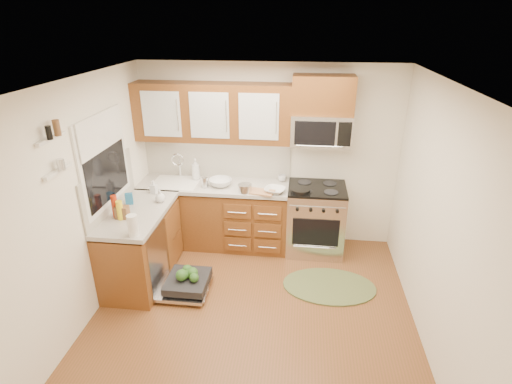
# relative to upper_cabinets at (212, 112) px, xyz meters

# --- Properties ---
(floor) EXTENTS (3.50, 3.50, 0.00)m
(floor) POSITION_rel_upper_cabinets_xyz_m (0.73, -1.57, -1.88)
(floor) COLOR brown
(floor) RESTS_ON ground
(ceiling) EXTENTS (3.50, 3.50, 0.00)m
(ceiling) POSITION_rel_upper_cabinets_xyz_m (0.73, -1.57, 0.62)
(ceiling) COLOR white
(ceiling) RESTS_ON ground
(wall_back) EXTENTS (3.50, 0.04, 2.50)m
(wall_back) POSITION_rel_upper_cabinets_xyz_m (0.73, 0.18, -0.62)
(wall_back) COLOR white
(wall_back) RESTS_ON ground
(wall_front) EXTENTS (3.50, 0.04, 2.50)m
(wall_front) POSITION_rel_upper_cabinets_xyz_m (0.73, -3.33, -0.62)
(wall_front) COLOR white
(wall_front) RESTS_ON ground
(wall_left) EXTENTS (0.04, 3.50, 2.50)m
(wall_left) POSITION_rel_upper_cabinets_xyz_m (-1.02, -1.57, -0.62)
(wall_left) COLOR white
(wall_left) RESTS_ON ground
(wall_right) EXTENTS (0.04, 3.50, 2.50)m
(wall_right) POSITION_rel_upper_cabinets_xyz_m (2.48, -1.57, -0.62)
(wall_right) COLOR white
(wall_right) RESTS_ON ground
(base_cabinet_back) EXTENTS (2.05, 0.60, 0.85)m
(base_cabinet_back) POSITION_rel_upper_cabinets_xyz_m (0.00, -0.12, -1.45)
(base_cabinet_back) COLOR #5D3214
(base_cabinet_back) RESTS_ON ground
(base_cabinet_left) EXTENTS (0.60, 1.25, 0.85)m
(base_cabinet_left) POSITION_rel_upper_cabinets_xyz_m (-0.72, -1.05, -1.45)
(base_cabinet_left) COLOR #5D3214
(base_cabinet_left) RESTS_ON ground
(countertop_back) EXTENTS (2.07, 0.64, 0.05)m
(countertop_back) POSITION_rel_upper_cabinets_xyz_m (0.00, -0.14, -0.97)
(countertop_back) COLOR #BBB4AB
(countertop_back) RESTS_ON base_cabinet_back
(countertop_left) EXTENTS (0.64, 1.27, 0.05)m
(countertop_left) POSITION_rel_upper_cabinets_xyz_m (-0.71, -1.05, -0.97)
(countertop_left) COLOR #BBB4AB
(countertop_left) RESTS_ON base_cabinet_left
(backsplash_back) EXTENTS (2.05, 0.02, 0.57)m
(backsplash_back) POSITION_rel_upper_cabinets_xyz_m (0.00, 0.16, -0.67)
(backsplash_back) COLOR #AFAD9D
(backsplash_back) RESTS_ON ground
(backsplash_left) EXTENTS (0.02, 1.25, 0.57)m
(backsplash_left) POSITION_rel_upper_cabinets_xyz_m (-1.01, -1.05, -0.67)
(backsplash_left) COLOR #AFAD9D
(backsplash_left) RESTS_ON ground
(upper_cabinets) EXTENTS (2.05, 0.35, 0.75)m
(upper_cabinets) POSITION_rel_upper_cabinets_xyz_m (0.00, 0.00, 0.00)
(upper_cabinets) COLOR #5D3214
(upper_cabinets) RESTS_ON ground
(cabinet_over_mw) EXTENTS (0.76, 0.35, 0.47)m
(cabinet_over_mw) POSITION_rel_upper_cabinets_xyz_m (1.41, 0.00, 0.26)
(cabinet_over_mw) COLOR #5D3214
(cabinet_over_mw) RESTS_ON ground
(range) EXTENTS (0.76, 0.64, 0.95)m
(range) POSITION_rel_upper_cabinets_xyz_m (1.41, -0.15, -1.40)
(range) COLOR silver
(range) RESTS_ON ground
(microwave) EXTENTS (0.76, 0.38, 0.40)m
(microwave) POSITION_rel_upper_cabinets_xyz_m (1.41, -0.02, -0.18)
(microwave) COLOR silver
(microwave) RESTS_ON ground
(sink) EXTENTS (0.62, 0.50, 0.26)m
(sink) POSITION_rel_upper_cabinets_xyz_m (-0.52, -0.16, -1.07)
(sink) COLOR white
(sink) RESTS_ON ground
(dishwasher) EXTENTS (0.70, 0.60, 0.20)m
(dishwasher) POSITION_rel_upper_cabinets_xyz_m (-0.13, -1.27, -1.77)
(dishwasher) COLOR silver
(dishwasher) RESTS_ON ground
(window) EXTENTS (0.03, 1.05, 1.05)m
(window) POSITION_rel_upper_cabinets_xyz_m (-1.01, -1.07, -0.32)
(window) COLOR white
(window) RESTS_ON ground
(window_blind) EXTENTS (0.02, 0.96, 0.40)m
(window_blind) POSITION_rel_upper_cabinets_xyz_m (-0.98, -1.07, 0.00)
(window_blind) COLOR white
(window_blind) RESTS_ON ground
(shelf_upper) EXTENTS (0.04, 0.40, 0.03)m
(shelf_upper) POSITION_rel_upper_cabinets_xyz_m (-0.99, -1.92, 0.17)
(shelf_upper) COLOR white
(shelf_upper) RESTS_ON ground
(shelf_lower) EXTENTS (0.04, 0.40, 0.03)m
(shelf_lower) POSITION_rel_upper_cabinets_xyz_m (-0.99, -1.92, -0.12)
(shelf_lower) COLOR white
(shelf_lower) RESTS_ON ground
(rug) EXTENTS (1.21, 0.87, 0.02)m
(rug) POSITION_rel_upper_cabinets_xyz_m (1.59, -0.99, -1.86)
(rug) COLOR #596439
(rug) RESTS_ON ground
(skillet) EXTENTS (0.31, 0.31, 0.05)m
(skillet) POSITION_rel_upper_cabinets_xyz_m (1.18, -0.33, -0.90)
(skillet) COLOR black
(skillet) RESTS_ON range
(stock_pot) EXTENTS (0.23, 0.23, 0.11)m
(stock_pot) POSITION_rel_upper_cabinets_xyz_m (0.47, -0.35, -0.90)
(stock_pot) COLOR silver
(stock_pot) RESTS_ON countertop_back
(cutting_board) EXTENTS (0.35, 0.26, 0.02)m
(cutting_board) POSITION_rel_upper_cabinets_xyz_m (0.69, -0.35, -0.94)
(cutting_board) COLOR #B97B54
(cutting_board) RESTS_ON countertop_back
(canister) EXTENTS (0.11, 0.11, 0.14)m
(canister) POSITION_rel_upper_cabinets_xyz_m (-0.08, -0.27, -0.88)
(canister) COLOR silver
(canister) RESTS_ON countertop_back
(paper_towel_roll) EXTENTS (0.12, 0.12, 0.23)m
(paper_towel_roll) POSITION_rel_upper_cabinets_xyz_m (-0.52, -1.59, -0.83)
(paper_towel_roll) COLOR white
(paper_towel_roll) RESTS_ON countertop_left
(mustard_bottle) EXTENTS (0.08, 0.08, 0.22)m
(mustard_bottle) POSITION_rel_upper_cabinets_xyz_m (-0.81, -1.26, -0.84)
(mustard_bottle) COLOR yellow
(mustard_bottle) RESTS_ON countertop_left
(red_bottle) EXTENTS (0.09, 0.09, 0.26)m
(red_bottle) POSITION_rel_upper_cabinets_xyz_m (-0.90, -1.21, -0.82)
(red_bottle) COLOR #B42A0F
(red_bottle) RESTS_ON countertop_left
(wooden_box) EXTENTS (0.15, 0.11, 0.14)m
(wooden_box) POSITION_rel_upper_cabinets_xyz_m (-0.81, -1.23, -0.88)
(wooden_box) COLOR brown
(wooden_box) RESTS_ON countertop_left
(blue_carton) EXTENTS (0.10, 0.08, 0.14)m
(blue_carton) POSITION_rel_upper_cabinets_xyz_m (-0.88, -0.88, -0.88)
(blue_carton) COLOR #216A9D
(blue_carton) RESTS_ON countertop_left
(bowl_a) EXTENTS (0.32, 0.32, 0.06)m
(bowl_a) POSITION_rel_upper_cabinets_xyz_m (0.86, -0.32, -0.92)
(bowl_a) COLOR #999999
(bowl_a) RESTS_ON countertop_back
(bowl_b) EXTENTS (0.38, 0.38, 0.10)m
(bowl_b) POSITION_rel_upper_cabinets_xyz_m (0.11, -0.19, -0.90)
(bowl_b) COLOR #999999
(bowl_b) RESTS_ON countertop_back
(cup) EXTENTS (0.14, 0.14, 0.09)m
(cup) POSITION_rel_upper_cabinets_xyz_m (0.93, 0.07, -0.91)
(cup) COLOR #999999
(cup) RESTS_ON countertop_back
(soap_bottle_a) EXTENTS (0.15, 0.15, 0.30)m
(soap_bottle_a) POSITION_rel_upper_cabinets_xyz_m (-0.27, -0.00, -0.80)
(soap_bottle_a) COLOR #999999
(soap_bottle_a) RESTS_ON countertop_back
(soap_bottle_b) EXTENTS (0.09, 0.09, 0.18)m
(soap_bottle_b) POSITION_rel_upper_cabinets_xyz_m (-0.69, -0.52, -0.86)
(soap_bottle_b) COLOR #999999
(soap_bottle_b) RESTS_ON countertop_left
(soap_bottle_c) EXTENTS (0.15, 0.15, 0.16)m
(soap_bottle_c) POSITION_rel_upper_cabinets_xyz_m (-0.52, -0.77, -0.87)
(soap_bottle_c) COLOR #999999
(soap_bottle_c) RESTS_ON countertop_left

